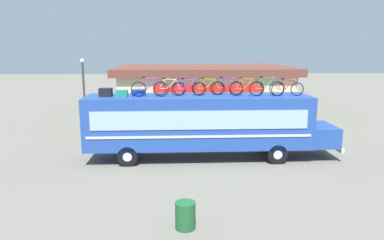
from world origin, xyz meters
name	(u,v)px	position (x,y,z in m)	size (l,w,h in m)	color
ground_plane	(198,158)	(0.00, 0.00, 0.00)	(120.00, 120.00, 0.00)	slate
bus	(204,122)	(0.27, 0.00, 1.89)	(12.66, 2.57, 3.22)	#23479E
luggage_bag_1	(106,92)	(-4.55, -0.02, 3.42)	(0.61, 0.51, 0.40)	black
luggage_bag_2	(122,94)	(-3.72, -0.35, 3.40)	(0.55, 0.32, 0.34)	#1E7F66
luggage_bag_3	(138,93)	(-2.98, 0.26, 3.37)	(0.67, 0.47, 0.29)	#193899
rooftop_bicycle_1	(150,88)	(-2.38, -0.28, 3.63)	(1.82, 0.44, 0.98)	black
rooftop_bicycle_2	(170,88)	(-1.42, 0.24, 3.59)	(1.65, 0.44, 0.88)	black
rooftop_bicycle_3	(189,88)	(-0.48, 0.02, 3.59)	(1.74, 0.44, 0.88)	black
rooftop_bicycle_4	(208,88)	(0.51, 0.25, 3.59)	(1.69, 0.44, 0.88)	black
rooftop_bicycle_5	(227,87)	(1.45, 0.33, 3.60)	(1.69, 0.44, 0.91)	black
rooftop_bicycle_6	(246,88)	(2.34, -0.21, 3.61)	(1.68, 0.44, 0.93)	black
rooftop_bicycle_7	(267,88)	(3.34, -0.32, 3.63)	(1.73, 0.44, 0.98)	black
rooftop_bicycle_8	(287,89)	(4.38, -0.30, 3.59)	(1.62, 0.44, 0.88)	black
roadside_building	(203,88)	(1.39, 14.22, 2.01)	(14.94, 10.26, 3.94)	beige
trash_bin	(185,215)	(-0.89, -7.34, 0.43)	(0.64, 0.64, 0.87)	#1E592D
street_lamp	(84,89)	(-7.26, 6.76, 2.83)	(0.29, 0.29, 4.85)	#38383D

